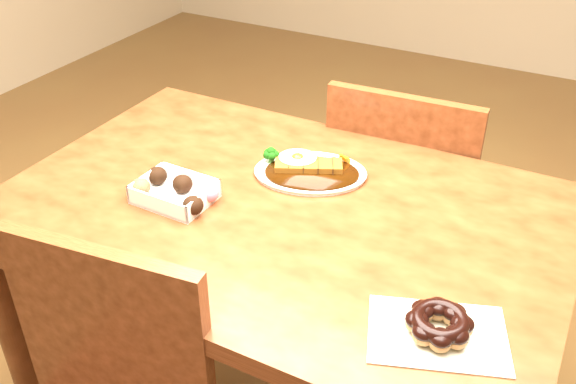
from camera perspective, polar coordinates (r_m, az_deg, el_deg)
The scene contains 5 objects.
table at distance 1.43m, azimuth -0.70°, elevation -4.53°, with size 1.20×0.80×0.75m.
chair_far at distance 1.90m, azimuth 10.31°, elevation -1.02°, with size 0.44×0.44×0.87m.
katsu_curry_plate at distance 1.48m, azimuth 1.83°, elevation 2.00°, with size 0.30×0.26×0.05m.
donut_box at distance 1.40m, azimuth -10.06°, elevation 0.09°, with size 0.19×0.13×0.05m.
pon_de_ring at distance 1.09m, azimuth 13.28°, elevation -11.42°, with size 0.27×0.23×0.04m.
Camera 1 is at (0.55, -1.00, 1.52)m, focal length 40.00 mm.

